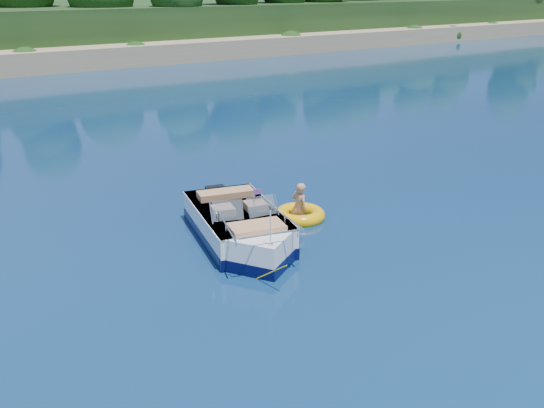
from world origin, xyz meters
name	(u,v)px	position (x,y,z in m)	size (l,w,h in m)	color
ground	(414,255)	(0.00, 0.00, 0.00)	(160.00, 160.00, 0.00)	#091840
motorboat	(241,230)	(-2.88, 2.88, 0.34)	(2.63, 5.10, 1.73)	white
tow_tube	(300,215)	(-0.76, 3.36, 0.09)	(1.46, 1.46, 0.36)	#FFB606
boy	(298,219)	(-0.82, 3.34, 0.00)	(0.52, 0.34, 1.43)	tan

